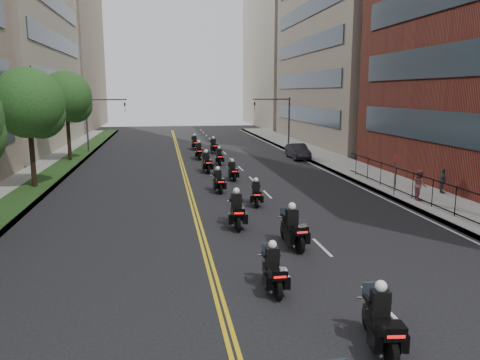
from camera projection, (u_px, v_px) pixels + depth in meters
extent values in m
cube|color=gray|center=(368.00, 175.00, 34.71)|extent=(4.00, 90.00, 0.15)
cube|color=gray|center=(26.00, 185.00, 30.87)|extent=(4.00, 90.00, 0.15)
cube|color=#1C3714|center=(39.00, 184.00, 30.98)|extent=(2.00, 90.00, 0.04)
cube|color=#333F4C|center=(464.00, 139.00, 26.63)|extent=(0.12, 25.80, 1.80)
cube|color=#333F4C|center=(470.00, 67.00, 25.89)|extent=(0.12, 25.80, 1.80)
cube|color=gray|center=(367.00, 17.00, 55.77)|extent=(15.00, 28.00, 30.00)
cube|color=#333F4C|center=(304.00, 114.00, 56.69)|extent=(0.12, 24.08, 1.80)
cube|color=#333F4C|center=(304.00, 81.00, 55.95)|extent=(0.12, 24.08, 1.80)
cube|color=#333F4C|center=(305.00, 46.00, 55.21)|extent=(0.12, 24.08, 1.80)
cube|color=#333F4C|center=(306.00, 10.00, 54.47)|extent=(0.12, 24.08, 1.80)
cube|color=#ACA38B|center=(296.00, 54.00, 85.22)|extent=(15.00, 28.00, 26.00)
cube|color=#333F4C|center=(63.00, 116.00, 52.22)|extent=(0.12, 24.08, 1.80)
cube|color=#333F4C|center=(60.00, 80.00, 51.48)|extent=(0.12, 24.08, 1.80)
cube|color=#333F4C|center=(58.00, 42.00, 50.74)|extent=(0.12, 24.08, 1.80)
cube|color=#333F4C|center=(55.00, 3.00, 50.00)|extent=(0.12, 24.08, 1.80)
cube|color=gray|center=(45.00, 50.00, 78.27)|extent=(16.00, 28.00, 26.00)
cube|color=black|center=(470.00, 192.00, 21.66)|extent=(0.05, 28.00, 0.05)
cube|color=black|center=(467.00, 219.00, 21.90)|extent=(0.05, 28.00, 0.05)
cylinder|color=black|center=(32.00, 150.00, 29.57)|extent=(0.32, 0.32, 5.11)
sphere|color=#1A4F1E|center=(28.00, 103.00, 29.03)|extent=(4.40, 4.40, 4.40)
sphere|color=#1A4F1E|center=(41.00, 114.00, 29.65)|extent=(3.08, 3.08, 3.08)
cylinder|color=black|center=(68.00, 132.00, 41.18)|extent=(0.32, 0.32, 5.39)
sphere|color=#1A4F1E|center=(66.00, 96.00, 40.61)|extent=(4.40, 4.40, 4.40)
sphere|color=#1A4F1E|center=(75.00, 105.00, 41.23)|extent=(3.08, 3.08, 3.08)
cylinder|color=#3F3F44|center=(289.00, 124.00, 50.45)|extent=(0.18, 0.18, 5.60)
cylinder|color=#3F3F44|center=(271.00, 99.00, 49.65)|extent=(4.00, 0.14, 0.14)
imported|color=black|center=(255.00, 107.00, 49.51)|extent=(0.16, 0.20, 1.00)
cylinder|color=#3F3F44|center=(87.00, 126.00, 47.09)|extent=(0.18, 0.18, 5.60)
cylinder|color=#3F3F44|center=(106.00, 100.00, 46.93)|extent=(4.00, 0.14, 0.14)
imported|color=black|center=(125.00, 108.00, 47.36)|extent=(0.16, 0.20, 1.00)
cylinder|color=black|center=(391.00, 353.00, 10.56)|extent=(0.22, 0.70, 0.69)
cylinder|color=black|center=(368.00, 318.00, 12.15)|extent=(0.22, 0.70, 0.69)
cube|color=black|center=(380.00, 323.00, 11.30)|extent=(0.58, 1.41, 0.41)
cube|color=silver|center=(378.00, 331.00, 11.39)|extent=(0.45, 0.60, 0.30)
cube|color=black|center=(393.00, 331.00, 10.46)|extent=(0.57, 0.49, 0.33)
cube|color=red|center=(396.00, 337.00, 10.25)|extent=(0.41, 0.08, 0.07)
cube|color=black|center=(380.00, 303.00, 11.26)|extent=(0.48, 0.33, 0.63)
sphere|color=white|center=(381.00, 286.00, 11.19)|extent=(0.29, 0.29, 0.29)
cylinder|color=black|center=(278.00, 289.00, 13.99)|extent=(0.13, 0.65, 0.65)
cylinder|color=black|center=(267.00, 271.00, 15.46)|extent=(0.13, 0.65, 0.65)
cube|color=black|center=(273.00, 272.00, 14.68)|extent=(0.40, 1.28, 0.38)
cube|color=silver|center=(272.00, 278.00, 14.76)|extent=(0.36, 0.52, 0.29)
cube|color=black|center=(278.00, 274.00, 13.90)|extent=(0.50, 0.40, 0.30)
cube|color=red|center=(280.00, 277.00, 13.71)|extent=(0.38, 0.03, 0.07)
cube|color=black|center=(272.00, 257.00, 14.64)|extent=(0.42, 0.27, 0.59)
sphere|color=white|center=(272.00, 244.00, 14.57)|extent=(0.28, 0.28, 0.28)
cylinder|color=black|center=(300.00, 244.00, 18.04)|extent=(0.21, 0.74, 0.73)
cylinder|color=black|center=(285.00, 231.00, 19.67)|extent=(0.21, 0.74, 0.73)
cube|color=black|center=(292.00, 230.00, 18.80)|extent=(0.58, 1.48, 0.43)
cube|color=silver|center=(292.00, 236.00, 18.90)|extent=(0.46, 0.62, 0.32)
cube|color=black|center=(300.00, 230.00, 17.94)|extent=(0.59, 0.50, 0.34)
cube|color=red|center=(302.00, 232.00, 17.73)|extent=(0.43, 0.07, 0.07)
cube|color=black|center=(292.00, 217.00, 18.75)|extent=(0.50, 0.34, 0.66)
sphere|color=white|center=(292.00, 206.00, 18.68)|extent=(0.31, 0.31, 0.31)
cylinder|color=black|center=(238.00, 224.00, 20.82)|extent=(0.20, 0.74, 0.73)
cylinder|color=black|center=(235.00, 214.00, 22.51)|extent=(0.20, 0.74, 0.73)
cube|color=black|center=(237.00, 212.00, 21.61)|extent=(0.54, 1.48, 0.43)
cube|color=silver|center=(236.00, 217.00, 21.71)|extent=(0.45, 0.62, 0.32)
cube|color=black|center=(238.00, 211.00, 20.72)|extent=(0.59, 0.49, 0.35)
cube|color=red|center=(239.00, 213.00, 20.50)|extent=(0.43, 0.06, 0.08)
cube|color=black|center=(236.00, 201.00, 21.56)|extent=(0.49, 0.33, 0.67)
sphere|color=white|center=(236.00, 191.00, 21.49)|extent=(0.31, 0.31, 0.31)
cylinder|color=black|center=(257.00, 202.00, 25.11)|extent=(0.21, 0.63, 0.62)
cylinder|color=black|center=(255.00, 196.00, 26.53)|extent=(0.21, 0.63, 0.62)
cube|color=black|center=(256.00, 195.00, 25.77)|extent=(0.53, 1.26, 0.36)
cube|color=silver|center=(256.00, 198.00, 25.85)|extent=(0.41, 0.54, 0.27)
cube|color=black|center=(257.00, 194.00, 25.02)|extent=(0.52, 0.44, 0.29)
cube|color=red|center=(257.00, 195.00, 24.83)|extent=(0.36, 0.07, 0.06)
cube|color=black|center=(256.00, 187.00, 25.73)|extent=(0.43, 0.30, 0.56)
sphere|color=white|center=(256.00, 180.00, 25.67)|extent=(0.26, 0.26, 0.26)
cylinder|color=black|center=(220.00, 189.00, 28.50)|extent=(0.19, 0.66, 0.65)
cylinder|color=black|center=(216.00, 184.00, 29.95)|extent=(0.19, 0.66, 0.65)
cube|color=black|center=(218.00, 182.00, 29.17)|extent=(0.51, 1.31, 0.38)
cube|color=silver|center=(218.00, 186.00, 29.26)|extent=(0.40, 0.55, 0.29)
cube|color=black|center=(220.00, 181.00, 28.41)|extent=(0.53, 0.44, 0.30)
cube|color=red|center=(221.00, 182.00, 28.22)|extent=(0.38, 0.06, 0.07)
cube|color=black|center=(218.00, 175.00, 29.13)|extent=(0.44, 0.30, 0.59)
sphere|color=white|center=(218.00, 168.00, 29.07)|extent=(0.28, 0.28, 0.28)
cylinder|color=black|center=(234.00, 177.00, 32.46)|extent=(0.16, 0.62, 0.61)
cylinder|color=black|center=(230.00, 174.00, 33.84)|extent=(0.16, 0.62, 0.61)
cube|color=black|center=(232.00, 172.00, 33.10)|extent=(0.44, 1.24, 0.36)
cube|color=silver|center=(232.00, 175.00, 33.18)|extent=(0.37, 0.51, 0.27)
cube|color=black|center=(234.00, 171.00, 32.37)|extent=(0.49, 0.40, 0.29)
cube|color=red|center=(235.00, 171.00, 32.19)|extent=(0.36, 0.04, 0.06)
cube|color=black|center=(232.00, 166.00, 33.06)|extent=(0.41, 0.27, 0.56)
sphere|color=white|center=(232.00, 160.00, 33.00)|extent=(0.26, 0.26, 0.26)
cylinder|color=black|center=(208.00, 169.00, 35.57)|extent=(0.21, 0.73, 0.72)
cylinder|color=black|center=(204.00, 166.00, 37.18)|extent=(0.21, 0.73, 0.72)
cube|color=black|center=(206.00, 164.00, 36.32)|extent=(0.57, 1.45, 0.42)
cube|color=silver|center=(206.00, 167.00, 36.41)|extent=(0.45, 0.61, 0.32)
cube|color=black|center=(208.00, 162.00, 35.47)|extent=(0.58, 0.49, 0.34)
cube|color=red|center=(209.00, 163.00, 35.27)|extent=(0.42, 0.07, 0.07)
cube|color=black|center=(206.00, 157.00, 36.27)|extent=(0.49, 0.33, 0.65)
sphere|color=white|center=(206.00, 151.00, 36.20)|extent=(0.31, 0.31, 0.31)
cylinder|color=black|center=(220.00, 162.00, 39.51)|extent=(0.15, 0.65, 0.64)
cylinder|color=black|center=(218.00, 159.00, 40.98)|extent=(0.15, 0.65, 0.64)
cube|color=black|center=(219.00, 158.00, 40.20)|extent=(0.43, 1.29, 0.38)
cube|color=silver|center=(219.00, 160.00, 40.28)|extent=(0.37, 0.53, 0.28)
cube|color=black|center=(220.00, 156.00, 39.42)|extent=(0.50, 0.41, 0.30)
cube|color=red|center=(220.00, 157.00, 39.23)|extent=(0.38, 0.04, 0.07)
cube|color=black|center=(219.00, 152.00, 40.16)|extent=(0.42, 0.28, 0.59)
sphere|color=white|center=(219.00, 148.00, 40.09)|extent=(0.27, 0.27, 0.27)
cylinder|color=black|center=(200.00, 157.00, 42.62)|extent=(0.16, 0.71, 0.71)
cylinder|color=black|center=(198.00, 154.00, 44.24)|extent=(0.16, 0.71, 0.71)
cube|color=black|center=(199.00, 152.00, 43.38)|extent=(0.46, 1.42, 0.42)
cube|color=silver|center=(199.00, 155.00, 43.48)|extent=(0.40, 0.58, 0.31)
cube|color=black|center=(200.00, 151.00, 42.52)|extent=(0.55, 0.45, 0.34)
cube|color=red|center=(200.00, 151.00, 42.31)|extent=(0.42, 0.04, 0.07)
cube|color=black|center=(199.00, 147.00, 43.33)|extent=(0.46, 0.30, 0.65)
sphere|color=white|center=(199.00, 142.00, 43.26)|extent=(0.30, 0.30, 0.30)
cylinder|color=black|center=(215.00, 151.00, 46.93)|extent=(0.20, 0.70, 0.69)
cylinder|color=black|center=(212.00, 149.00, 48.49)|extent=(0.20, 0.70, 0.69)
cube|color=black|center=(213.00, 147.00, 47.66)|extent=(0.54, 1.41, 0.41)
cube|color=silver|center=(213.00, 149.00, 47.75)|extent=(0.43, 0.59, 0.31)
cube|color=black|center=(215.00, 145.00, 46.83)|extent=(0.56, 0.47, 0.33)
cube|color=red|center=(215.00, 146.00, 46.63)|extent=(0.41, 0.06, 0.07)
cube|color=black|center=(213.00, 142.00, 47.61)|extent=(0.47, 0.32, 0.63)
sphere|color=white|center=(213.00, 138.00, 47.54)|extent=(0.30, 0.30, 0.30)
cylinder|color=black|center=(196.00, 147.00, 49.87)|extent=(0.20, 0.70, 0.70)
cylinder|color=black|center=(193.00, 146.00, 51.43)|extent=(0.20, 0.70, 0.70)
cube|color=black|center=(195.00, 144.00, 50.59)|extent=(0.54, 1.41, 0.41)
cube|color=silver|center=(194.00, 146.00, 50.69)|extent=(0.43, 0.59, 0.31)
cube|color=black|center=(196.00, 142.00, 49.77)|extent=(0.56, 0.47, 0.33)
cube|color=red|center=(196.00, 143.00, 49.57)|extent=(0.41, 0.06, 0.07)
cube|color=black|center=(194.00, 139.00, 50.55)|extent=(0.47, 0.32, 0.63)
sphere|color=white|center=(194.00, 135.00, 50.48)|extent=(0.30, 0.30, 0.30)
imported|color=black|center=(298.00, 151.00, 43.62)|extent=(1.52, 4.25, 1.40)
imported|color=#8D4D4D|center=(420.00, 185.00, 26.25)|extent=(0.84, 0.97, 1.72)
imported|color=#3D3C44|center=(443.00, 181.00, 28.01)|extent=(0.54, 0.93, 1.49)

